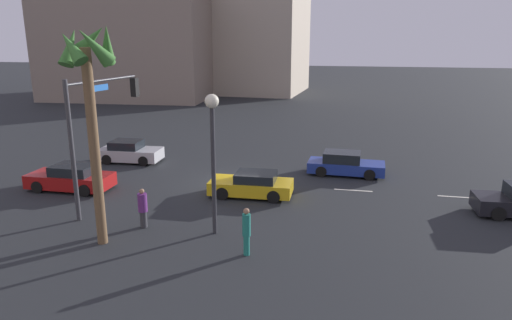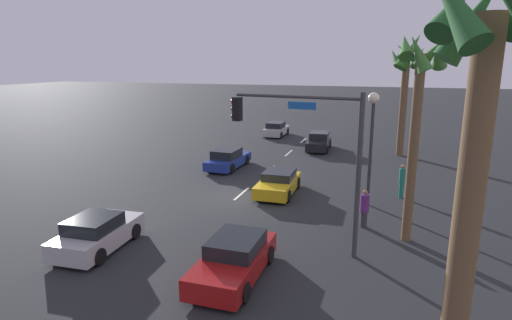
# 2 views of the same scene
# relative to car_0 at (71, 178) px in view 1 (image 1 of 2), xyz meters

# --- Properties ---
(ground_plane) EXTENTS (220.00, 220.00, 0.00)m
(ground_plane) POSITION_rel_car_0_xyz_m (-8.22, -2.91, -0.64)
(ground_plane) COLOR #232628
(lane_stripe_1) EXTENTS (2.41, 0.14, 0.01)m
(lane_stripe_1) POSITION_rel_car_0_xyz_m (-20.23, -2.91, -0.63)
(lane_stripe_1) COLOR silver
(lane_stripe_1) RESTS_ON ground_plane
(lane_stripe_2) EXTENTS (2.00, 0.14, 0.01)m
(lane_stripe_2) POSITION_rel_car_0_xyz_m (-14.76, -2.91, -0.63)
(lane_stripe_2) COLOR silver
(lane_stripe_2) RESTS_ON ground_plane
(lane_stripe_3) EXTENTS (2.39, 0.14, 0.01)m
(lane_stripe_3) POSITION_rel_car_0_xyz_m (-8.87, -2.91, -0.63)
(lane_stripe_3) COLOR silver
(lane_stripe_3) RESTS_ON ground_plane
(car_0) EXTENTS (4.43, 1.98, 1.37)m
(car_0) POSITION_rel_car_0_xyz_m (0.00, 0.00, 0.00)
(car_0) COLOR maroon
(car_0) RESTS_ON ground_plane
(car_1) EXTENTS (4.23, 2.01, 1.25)m
(car_1) POSITION_rel_car_0_xyz_m (-9.66, -0.99, -0.05)
(car_1) COLOR gold
(car_1) RESTS_ON ground_plane
(car_3) EXTENTS (4.50, 2.02, 1.36)m
(car_3) POSITION_rel_car_0_xyz_m (-14.23, -5.84, -0.02)
(car_3) COLOR navy
(car_3) RESTS_ON ground_plane
(car_5) EXTENTS (4.05, 2.10, 1.40)m
(car_5) POSITION_rel_car_0_xyz_m (-0.40, -5.93, 0.01)
(car_5) COLOR #B7B7BC
(car_5) RESTS_ON ground_plane
(traffic_signal) EXTENTS (0.93, 5.30, 6.22)m
(traffic_signal) POSITION_rel_car_0_xyz_m (-3.04, 2.04, 3.60)
(traffic_signal) COLOR #38383D
(traffic_signal) RESTS_ON ground_plane
(streetlamp) EXTENTS (0.56, 0.56, 5.79)m
(streetlamp) POSITION_rel_car_0_xyz_m (-9.14, 3.94, 3.45)
(streetlamp) COLOR #2D2D33
(streetlamp) RESTS_ON ground_plane
(pedestrian_0) EXTENTS (0.45, 0.45, 1.73)m
(pedestrian_0) POSITION_rel_car_0_xyz_m (-5.98, 3.96, 0.26)
(pedestrian_0) COLOR #333338
(pedestrian_0) RESTS_ON ground_plane
(pedestrian_1) EXTENTS (0.38, 0.38, 1.86)m
(pedestrian_1) POSITION_rel_car_0_xyz_m (-10.88, 5.61, 0.36)
(pedestrian_1) COLOR #1E7266
(pedestrian_1) RESTS_ON ground_plane
(palm_tree_0) EXTENTS (2.31, 2.25, 8.46)m
(palm_tree_0) POSITION_rel_car_0_xyz_m (-5.11, 5.72, 5.66)
(palm_tree_0) COLOR brown
(palm_tree_0) RESTS_ON ground_plane
(building_3) EXTENTS (21.65, 18.34, 13.79)m
(building_3) POSITION_rel_car_0_xyz_m (14.58, -38.79, 6.25)
(building_3) COLOR gray
(building_3) RESTS_ON ground_plane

